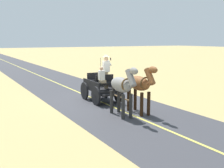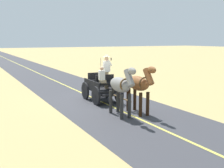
% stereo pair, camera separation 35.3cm
% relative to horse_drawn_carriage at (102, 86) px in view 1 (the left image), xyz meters
% --- Properties ---
extents(ground_plane, '(200.00, 200.00, 0.00)m').
position_rel_horse_drawn_carriage_xyz_m(ground_plane, '(0.12, -0.29, -0.82)').
color(ground_plane, tan).
extents(road_surface, '(5.22, 160.00, 0.01)m').
position_rel_horse_drawn_carriage_xyz_m(road_surface, '(0.12, -0.29, -0.81)').
color(road_surface, '#38383D').
rests_on(road_surface, ground).
extents(road_centre_stripe, '(0.12, 160.00, 0.00)m').
position_rel_horse_drawn_carriage_xyz_m(road_centre_stripe, '(0.12, -0.29, -0.81)').
color(road_centre_stripe, '#DBCC4C').
rests_on(road_centre_stripe, road_surface).
extents(horse_drawn_carriage, '(1.50, 4.51, 2.50)m').
position_rel_horse_drawn_carriage_xyz_m(horse_drawn_carriage, '(0.00, 0.00, 0.00)').
color(horse_drawn_carriage, black).
rests_on(horse_drawn_carriage, ground).
extents(horse_near_side, '(0.62, 2.13, 2.21)m').
position_rel_horse_drawn_carriage_xyz_m(horse_near_side, '(-0.32, 3.04, 0.51)').
color(horse_near_side, brown).
rests_on(horse_near_side, ground).
extents(horse_off_side, '(0.65, 2.13, 2.21)m').
position_rel_horse_drawn_carriage_xyz_m(horse_off_side, '(0.58, 3.01, 0.51)').
color(horse_off_side, gray).
rests_on(horse_off_side, ground).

